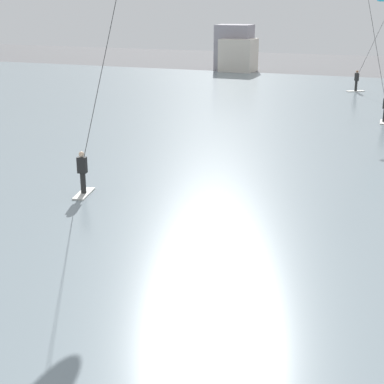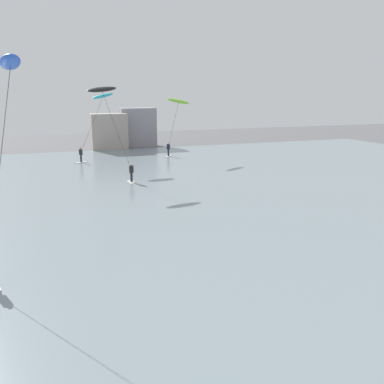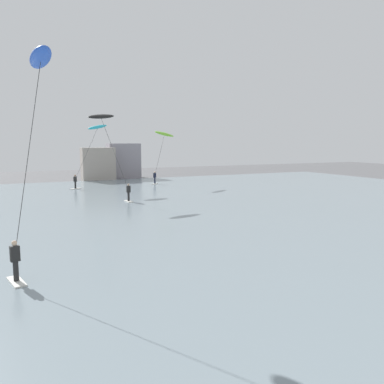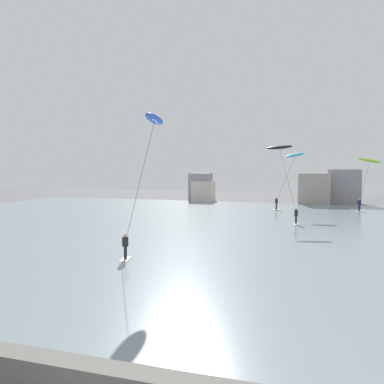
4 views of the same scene
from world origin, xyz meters
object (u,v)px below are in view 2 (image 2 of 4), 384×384
(kitesurfer_lime, at_px, (177,107))
(kitesurfer_cyan, at_px, (99,105))
(kitesurfer_blue, at_px, (7,93))
(kitesurfer_black, at_px, (106,100))

(kitesurfer_lime, bearing_deg, kitesurfer_cyan, -169.53)
(kitesurfer_blue, bearing_deg, kitesurfer_cyan, 74.25)
(kitesurfer_black, relative_size, kitesurfer_cyan, 1.08)
(kitesurfer_black, distance_m, kitesurfer_lime, 14.00)
(kitesurfer_blue, xyz_separation_m, kitesurfer_lime, (16.51, 28.49, -1.78))
(kitesurfer_blue, relative_size, kitesurfer_lime, 1.31)
(kitesurfer_blue, height_order, kitesurfer_cyan, kitesurfer_blue)
(kitesurfer_black, height_order, kitesurfer_lime, kitesurfer_black)
(kitesurfer_black, bearing_deg, kitesurfer_lime, 46.25)
(kitesurfer_black, xyz_separation_m, kitesurfer_cyan, (0.72, 8.43, -0.71))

